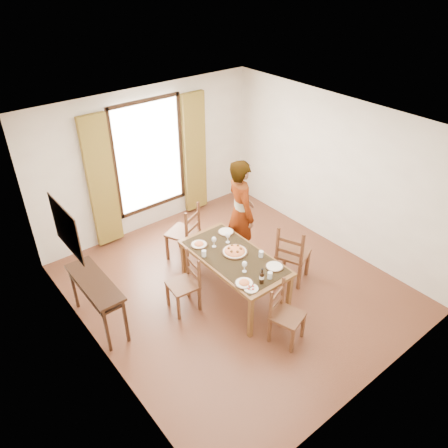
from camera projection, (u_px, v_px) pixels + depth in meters
ground at (234, 287)px, 7.10m from camera, size 5.00×5.00×0.00m
room_shell at (230, 202)px, 6.35m from camera, size 4.60×5.10×2.74m
console_table at (95, 287)px, 6.06m from camera, size 0.38×1.20×0.80m
dining_table at (234, 260)px, 6.58m from camera, size 0.88×1.76×0.76m
chair_west at (185, 285)px, 6.49m from camera, size 0.45×0.45×0.93m
chair_north at (184, 234)px, 7.52m from camera, size 0.62×0.62×1.06m
chair_south at (285, 316)px, 5.96m from camera, size 0.50×0.50×0.91m
chair_east at (292, 255)px, 7.00m from camera, size 0.62×0.62×1.06m
man at (241, 213)px, 7.23m from camera, size 0.93×0.81×1.90m
plate_sw at (244, 282)px, 6.00m from camera, size 0.27×0.27×0.05m
plate_se at (274, 266)px, 6.31m from camera, size 0.27×0.27×0.05m
plate_nw at (199, 244)px, 6.77m from camera, size 0.27×0.27×0.05m
plate_ne at (226, 231)px, 7.07m from camera, size 0.27×0.27×0.05m
pasta_platter at (235, 250)px, 6.60m from camera, size 0.40×0.40×0.10m
caprese_plate at (251, 288)px, 5.91m from camera, size 0.20×0.20×0.04m
wine_glass_a at (244, 266)px, 6.19m from camera, size 0.08×0.08×0.18m
wine_glass_b at (228, 237)px, 6.80m from camera, size 0.08×0.08×0.18m
wine_glass_c at (214, 242)px, 6.70m from camera, size 0.08×0.08×0.18m
tumbler_a at (261, 254)px, 6.51m from camera, size 0.07×0.07×0.10m
tumbler_b at (204, 253)px, 6.52m from camera, size 0.07×0.07×0.10m
tumbler_c at (270, 275)px, 6.09m from camera, size 0.07×0.07×0.10m
wine_bottle at (262, 276)px, 5.97m from camera, size 0.07×0.07×0.25m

